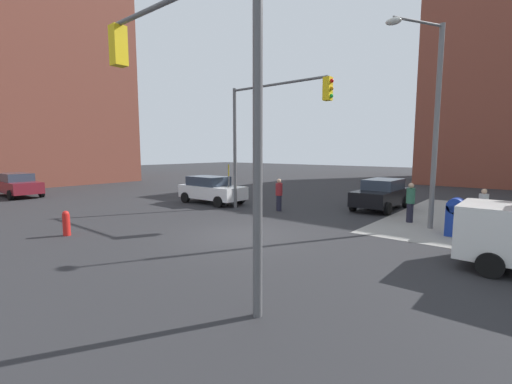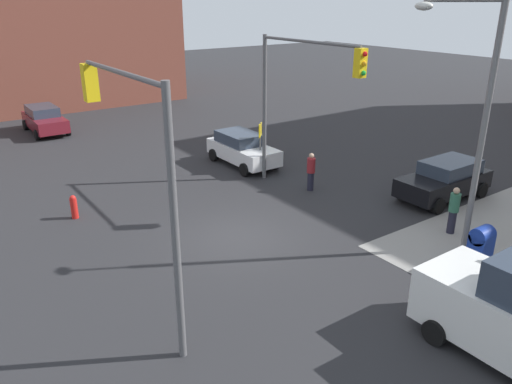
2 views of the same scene
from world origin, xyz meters
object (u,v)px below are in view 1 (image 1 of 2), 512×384
at_px(sedan_maroon, 18,185).
at_px(pedestrian_crossing, 279,194).
at_px(coupe_black, 381,194).
at_px(sedan_white, 211,189).
at_px(traffic_signal_nw_corner, 268,121).
at_px(traffic_signal_se_corner, 188,82).
at_px(mailbox_blue, 455,216).
at_px(pedestrian_walking_north, 483,207).
at_px(fire_hydrant, 66,223).
at_px(street_lamp_corner, 430,111).
at_px(pedestrian_waiting, 410,202).

height_order(sedan_maroon, pedestrian_crossing, pedestrian_crossing).
height_order(coupe_black, sedan_white, same).
distance_m(traffic_signal_nw_corner, traffic_signal_se_corner, 10.21).
bearing_deg(mailbox_blue, coupe_black, 135.29).
distance_m(pedestrian_crossing, pedestrian_walking_north, 9.07).
xyz_separation_m(traffic_signal_nw_corner, fire_hydrant, (-2.78, -8.70, -4.17)).
relative_size(traffic_signal_se_corner, pedestrian_walking_north, 4.04).
distance_m(traffic_signal_se_corner, fire_hydrant, 8.65).
distance_m(traffic_signal_se_corner, coupe_black, 14.22).
bearing_deg(street_lamp_corner, sedan_maroon, -163.47).
distance_m(traffic_signal_nw_corner, street_lamp_corner, 7.31).
bearing_deg(pedestrian_waiting, sedan_white, -52.02).
bearing_deg(street_lamp_corner, mailbox_blue, -22.01).
bearing_deg(street_lamp_corner, pedestrian_walking_north, 47.30).
xyz_separation_m(mailbox_blue, pedestrian_waiting, (-2.00, 1.50, 0.15)).
relative_size(street_lamp_corner, sedan_maroon, 1.79).
bearing_deg(pedestrian_waiting, traffic_signal_se_corner, 20.72).
distance_m(street_lamp_corner, sedan_maroon, 25.63).
bearing_deg(pedestrian_waiting, traffic_signal_nw_corner, -43.70).
bearing_deg(sedan_white, pedestrian_walking_north, 11.00).
xyz_separation_m(fire_hydrant, pedestrian_walking_north, (11.80, 11.60, 0.35)).
height_order(traffic_signal_se_corner, street_lamp_corner, street_lamp_corner).
xyz_separation_m(mailbox_blue, sedan_maroon, (-25.46, -6.73, 0.08)).
relative_size(fire_hydrant, sedan_maroon, 0.21).
distance_m(fire_hydrant, coupe_black, 15.10).
xyz_separation_m(traffic_signal_se_corner, pedestrian_crossing, (-4.60, 9.70, -3.72)).
height_order(coupe_black, pedestrian_walking_north, coupe_black).
bearing_deg(street_lamp_corner, pedestrian_crossing, -177.75).
bearing_deg(traffic_signal_nw_corner, fire_hydrant, -107.74).
bearing_deg(street_lamp_corner, fire_hydrant, -136.01).
bearing_deg(street_lamp_corner, traffic_signal_nw_corner, -172.33).
xyz_separation_m(traffic_signal_nw_corner, pedestrian_waiting, (6.42, 2.00, -3.74)).
relative_size(traffic_signal_nw_corner, pedestrian_crossing, 3.82).
xyz_separation_m(street_lamp_corner, pedestrian_crossing, (-7.02, -0.28, -3.82)).
relative_size(mailbox_blue, fire_hydrant, 1.52).
height_order(pedestrian_crossing, pedestrian_walking_north, pedestrian_crossing).
xyz_separation_m(traffic_signal_se_corner, street_lamp_corner, (2.42, 9.98, 0.10)).
distance_m(sedan_maroon, pedestrian_walking_north, 27.62).
distance_m(traffic_signal_se_corner, sedan_white, 13.68).
xyz_separation_m(pedestrian_crossing, pedestrian_walking_north, (8.80, 2.20, -0.05)).
height_order(traffic_signal_nw_corner, sedan_maroon, traffic_signal_nw_corner).
bearing_deg(sedan_white, coupe_black, 27.01).
distance_m(mailbox_blue, coupe_black, 5.97).
xyz_separation_m(sedan_white, pedestrian_crossing, (4.73, 0.43, 0.04)).
distance_m(sedan_white, pedestrian_waiting, 11.07).
distance_m(pedestrian_waiting, pedestrian_walking_north, 2.75).
bearing_deg(sedan_white, traffic_signal_se_corner, -44.78).
bearing_deg(sedan_maroon, pedestrian_walking_north, 19.31).
relative_size(mailbox_blue, pedestrian_walking_north, 0.89).
relative_size(sedan_maroon, pedestrian_crossing, 2.62).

